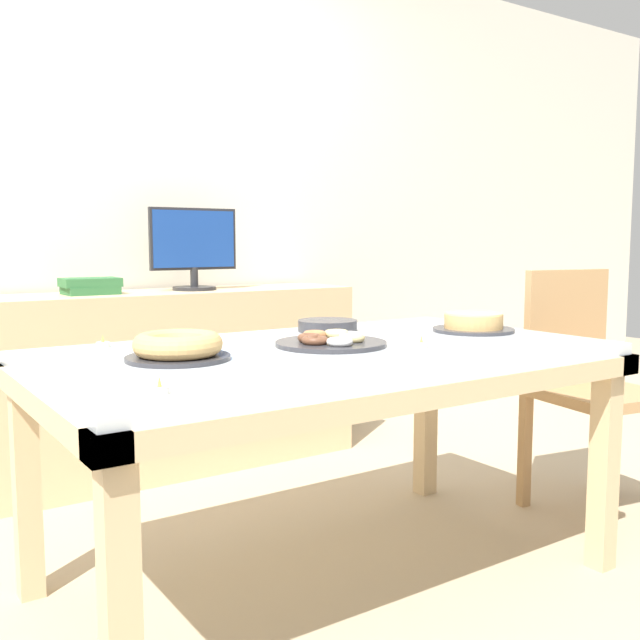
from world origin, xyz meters
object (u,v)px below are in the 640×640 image
(cake_chocolate_round, at_px, (473,323))
(tealight_right_edge, at_px, (103,344))
(book_stack, at_px, (90,286))
(pastry_platter, at_px, (331,341))
(plate_stack, at_px, (328,326))
(computer_monitor, at_px, (194,249))
(tealight_near_front, at_px, (160,389))
(tealight_centre, at_px, (421,344))
(chair, at_px, (586,378))
(cake_golden_bundt, at_px, (178,347))

(cake_chocolate_round, height_order, tealight_right_edge, cake_chocolate_round)
(book_stack, xyz_separation_m, pastry_platter, (0.34, -1.31, -0.11))
(cake_chocolate_round, relative_size, plate_stack, 1.35)
(computer_monitor, bearing_deg, plate_stack, -87.16)
(plate_stack, relative_size, tealight_near_front, 5.25)
(tealight_right_edge, xyz_separation_m, tealight_centre, (0.78, -0.54, 0.00))
(chair, bearing_deg, tealight_near_front, -170.95)
(book_stack, distance_m, cake_chocolate_round, 1.62)
(cake_chocolate_round, distance_m, cake_golden_bundt, 1.10)
(pastry_platter, xyz_separation_m, tealight_centre, (0.20, -0.18, -0.00))
(cake_golden_bundt, bearing_deg, chair, -3.02)
(book_stack, height_order, cake_golden_bundt, book_stack)
(computer_monitor, xyz_separation_m, tealight_centre, (0.06, -1.49, -0.27))
(cake_chocolate_round, xyz_separation_m, cake_golden_bundt, (-1.10, 0.01, 0.01))
(computer_monitor, height_order, plate_stack, computer_monitor)
(chair, height_order, tealight_near_front, chair)
(book_stack, bearing_deg, tealight_centre, -70.16)
(cake_chocolate_round, bearing_deg, cake_golden_bundt, 179.41)
(chair, bearing_deg, computer_monitor, 126.39)
(plate_stack, xyz_separation_m, tealight_right_edge, (-0.78, 0.06, -0.01))
(tealight_right_edge, bearing_deg, computer_monitor, 52.76)
(tealight_right_edge, bearing_deg, plate_stack, -4.58)
(chair, relative_size, computer_monitor, 2.22)
(computer_monitor, xyz_separation_m, pastry_platter, (-0.14, -1.31, -0.27))
(book_stack, distance_m, tealight_near_front, 1.72)
(computer_monitor, distance_m, plate_stack, 1.05)
(tealight_right_edge, bearing_deg, tealight_near_front, -98.33)
(computer_monitor, distance_m, book_stack, 0.50)
(computer_monitor, height_order, tealight_near_front, computer_monitor)
(pastry_platter, height_order, tealight_right_edge, pastry_platter)
(computer_monitor, relative_size, pastry_platter, 1.25)
(tealight_near_front, bearing_deg, cake_golden_bundt, 62.15)
(book_stack, height_order, tealight_centre, book_stack)
(tealight_right_edge, height_order, tealight_centre, same)
(tealight_near_front, bearing_deg, cake_chocolate_round, 15.86)
(computer_monitor, xyz_separation_m, plate_stack, (0.05, -1.02, -0.26))
(cake_chocolate_round, relative_size, tealight_near_front, 7.10)
(tealight_near_front, bearing_deg, chair, 9.05)
(cake_chocolate_round, bearing_deg, plate_stack, 145.35)
(cake_chocolate_round, distance_m, plate_stack, 0.51)
(plate_stack, relative_size, tealight_centre, 5.25)
(tealight_right_edge, bearing_deg, cake_chocolate_round, -16.46)
(plate_stack, bearing_deg, chair, -20.75)
(cake_golden_bundt, bearing_deg, cake_chocolate_round, -0.59)
(cake_chocolate_round, xyz_separation_m, plate_stack, (-0.42, 0.29, -0.01))
(cake_golden_bundt, bearing_deg, pastry_platter, -1.72)
(cake_chocolate_round, relative_size, tealight_centre, 7.10)
(book_stack, relative_size, tealight_near_front, 6.01)
(chair, distance_m, computer_monitor, 1.79)
(chair, height_order, computer_monitor, computer_monitor)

